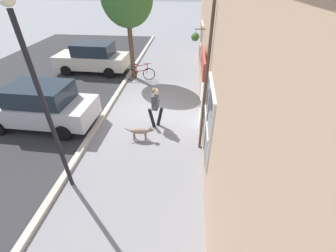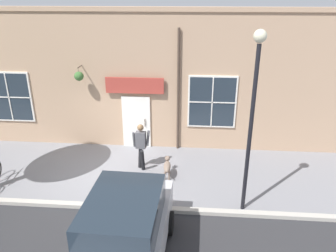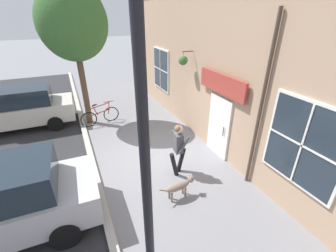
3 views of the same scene
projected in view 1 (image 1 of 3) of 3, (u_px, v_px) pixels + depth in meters
name	position (u px, v px, depth m)	size (l,w,h in m)	color
ground_plane	(151.00, 111.00, 10.12)	(90.00, 90.00, 0.00)	gray
curb_and_road	(29.00, 105.00, 10.58)	(10.10, 28.00, 0.12)	#B2ADA3
storefront_facade	(210.00, 54.00, 8.43)	(0.95, 18.00, 5.32)	tan
pedestrian_walking	(155.00, 104.00, 8.60)	(0.61, 0.58, 1.69)	black
dog_on_leash	(141.00, 131.00, 8.22)	(1.11, 0.28, 0.58)	#7F6B5B
leaning_bicycle	(140.00, 74.00, 12.85)	(1.72, 0.31, 1.00)	black
parked_car_nearest_curb	(93.00, 58.00, 13.65)	(4.35, 2.04, 1.75)	beige
parked_car_mid_block	(40.00, 106.00, 8.77)	(4.35, 2.04, 1.75)	#B7B7BC
street_lamp	(36.00, 82.00, 4.82)	(0.32, 0.32, 5.00)	black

